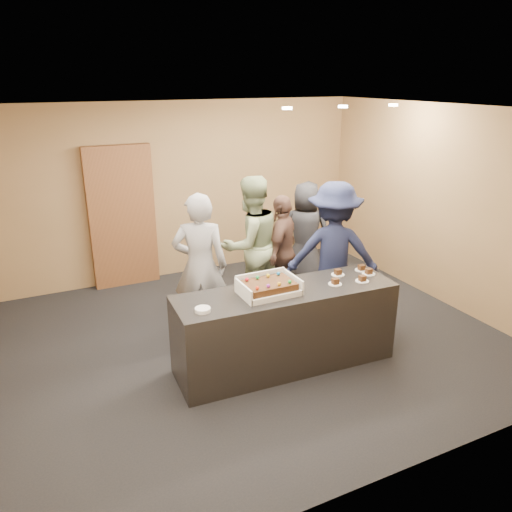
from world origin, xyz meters
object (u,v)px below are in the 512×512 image
person_sage_man (251,245)px  person_navy_man (333,253)px  cake_box (268,289)px  person_dark_suit (305,234)px  person_brown_extra (282,251)px  person_server_grey (200,266)px  plate_stack (203,310)px  sheet_cake (269,285)px  serving_counter (285,328)px  storage_cabinet (122,217)px

person_sage_man → person_navy_man: (0.82, -0.73, -0.01)m
cake_box → person_dark_suit: (1.60, 1.90, -0.15)m
cake_box → person_brown_extra: size_ratio=0.39×
person_server_grey → plate_stack: bearing=94.4°
sheet_cake → person_dark_suit: person_dark_suit is taller
plate_stack → person_navy_man: person_navy_man is taller
person_server_grey → serving_counter: bearing=141.6°
cake_box → sheet_cake: size_ratio=1.18×
serving_counter → person_server_grey: (-0.58, 1.06, 0.45)m
storage_cabinet → person_dark_suit: storage_cabinet is taller
cake_box → person_server_grey: person_server_grey is taller
cake_box → person_dark_suit: 2.49m
sheet_cake → person_dark_suit: 2.51m
storage_cabinet → person_brown_extra: (1.81, -1.66, -0.28)m
person_server_grey → person_dark_suit: bearing=-133.6°
cake_box → sheet_cake: 0.06m
cake_box → person_brown_extra: bearing=56.3°
serving_counter → person_navy_man: person_navy_man is taller
plate_stack → person_dark_suit: bearing=40.4°
person_server_grey → person_navy_man: 1.70m
serving_counter → person_server_grey: size_ratio=1.34×
person_navy_man → person_dark_suit: person_navy_man is taller
person_dark_suit → storage_cabinet: bearing=14.5°
person_server_grey → person_sage_man: size_ratio=0.97×
storage_cabinet → person_server_grey: bearing=-76.4°
person_navy_man → person_dark_suit: bearing=-75.2°
storage_cabinet → person_sage_man: bearing=-50.6°
serving_counter → plate_stack: (-0.97, -0.10, 0.47)m
person_dark_suit → serving_counter: bearing=93.9°
cake_box → person_brown_extra: person_brown_extra is taller
person_sage_man → person_dark_suit: bearing=-168.2°
sheet_cake → person_navy_man: 1.48m
storage_cabinet → cake_box: bearing=-74.3°
sheet_cake → person_navy_man: bearing=29.4°
cake_box → person_navy_man: size_ratio=0.33×
cake_box → person_server_grey: (-0.37, 1.04, -0.05)m
person_sage_man → person_navy_man: 1.10m
storage_cabinet → sheet_cake: 3.21m
person_server_grey → person_dark_suit: (1.97, 0.86, -0.10)m
cake_box → person_dark_suit: bearing=49.8°
plate_stack → person_dark_suit: person_dark_suit is taller
sheet_cake → plate_stack: sheet_cake is taller
serving_counter → plate_stack: bearing=-171.5°
cake_box → person_sage_man: (0.47, 1.44, -0.02)m
sheet_cake → person_dark_suit: bearing=50.1°
sheet_cake → person_brown_extra: (0.94, 1.43, -0.22)m
storage_cabinet → person_sage_man: size_ratio=1.15×
cake_box → person_navy_man: (1.29, 0.71, -0.03)m
cake_box → plate_stack: cake_box is taller
storage_cabinet → person_sage_man: 2.11m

